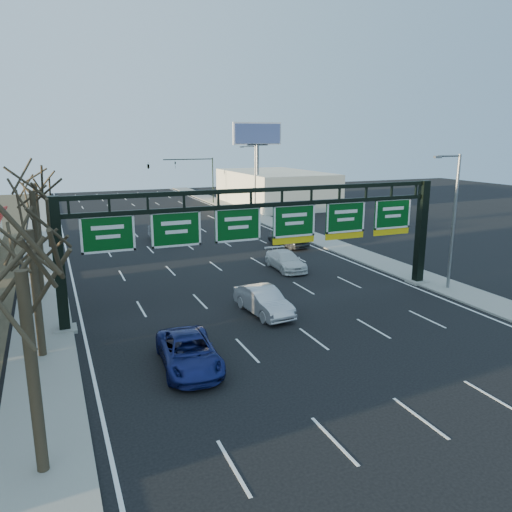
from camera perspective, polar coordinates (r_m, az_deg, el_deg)
name	(u,v)px	position (r m, az deg, el deg)	size (l,w,h in m)	color
ground	(334,354)	(24.49, 8.90, -11.00)	(160.00, 160.00, 0.00)	black
sidewalk_left	(43,276)	(40.14, -23.21, -2.10)	(3.00, 120.00, 0.12)	gray
sidewalk_right	(340,247)	(47.15, 9.52, 1.01)	(3.00, 120.00, 0.12)	gray
lane_markings	(208,260)	(41.89, -5.49, -0.51)	(21.60, 120.00, 0.01)	white
sign_gantry	(269,230)	(29.96, 1.49, 2.98)	(24.60, 1.20, 7.20)	black
building_right_distant	(275,188)	(76.29, 2.16, 7.76)	(12.00, 20.00, 5.00)	beige
tree_near	(17,234)	(15.11, -25.66, 2.25)	(3.60, 3.60, 8.86)	black
tree_gantry	(27,206)	(24.06, -24.71, 5.16)	(3.60, 3.60, 8.48)	black
tree_mid	(30,174)	(33.95, -24.42, 8.53)	(3.60, 3.60, 9.24)	black
tree_far	(33,170)	(43.95, -24.12, 8.93)	(3.60, 3.60, 8.86)	black
streetlight_near	(453,215)	(35.20, 21.57, 4.36)	(2.15, 0.22, 9.00)	slate
streetlight_far	(254,177)	(63.92, -0.21, 8.98)	(2.15, 0.22, 9.00)	slate
billboard_right	(257,144)	(69.30, 0.15, 12.63)	(7.00, 0.50, 12.00)	slate
traffic_signal_mast	(173,169)	(76.08, -9.43, 9.84)	(10.16, 0.54, 7.00)	black
car_blue_suv	(189,352)	(22.83, -7.67, -10.84)	(2.41, 5.22, 1.45)	navy
car_silver_sedan	(263,301)	(29.10, 0.85, -5.16)	(1.66, 4.76, 1.57)	#B7B7BC
car_white_wagon	(286,260)	(38.87, 3.40, -0.51)	(1.97, 4.85, 1.41)	white
car_grey_far	(288,238)	(47.09, 3.71, 2.09)	(1.93, 4.79, 1.63)	#3E4043
car_silver_distant	(163,233)	(50.01, -10.53, 2.59)	(1.77, 5.09, 1.68)	#A5A5AA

